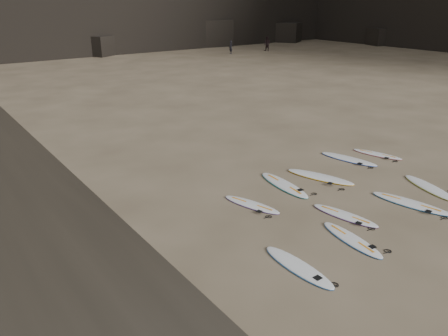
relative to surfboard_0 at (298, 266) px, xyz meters
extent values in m
plane|color=#897559|center=(4.35, 0.94, -0.04)|extent=(240.00, 240.00, 0.00)
cube|color=black|center=(12.35, 45.94, 1.12)|extent=(4.23, 4.46, 2.33)
cube|color=black|center=(29.35, 46.94, 1.75)|extent=(5.95, 5.19, 3.59)
cube|color=black|center=(42.35, 44.94, 1.40)|extent=(5.31, 5.56, 2.88)
cube|color=black|center=(50.35, 32.94, 1.16)|extent=(4.39, 4.01, 2.41)
ellipsoid|color=white|center=(0.00, 0.00, 0.00)|extent=(0.59, 2.44, 0.09)
ellipsoid|color=white|center=(2.28, 0.07, 0.00)|extent=(0.89, 2.42, 0.09)
ellipsoid|color=white|center=(3.33, 1.17, 0.00)|extent=(0.97, 2.40, 0.08)
ellipsoid|color=white|center=(5.87, 0.41, 0.01)|extent=(1.19, 2.80, 0.10)
ellipsoid|color=white|center=(7.66, 0.73, 0.00)|extent=(1.40, 2.64, 0.09)
ellipsoid|color=white|center=(1.37, 3.60, 0.00)|extent=(1.14, 2.30, 0.08)
ellipsoid|color=white|center=(3.43, 4.16, 0.01)|extent=(0.99, 2.83, 0.10)
ellipsoid|color=white|center=(5.13, 3.89, 0.01)|extent=(1.56, 2.87, 0.10)
ellipsoid|color=white|center=(7.69, 4.55, 0.00)|extent=(1.17, 2.72, 0.10)
ellipsoid|color=white|center=(9.26, 4.19, 0.00)|extent=(1.11, 2.31, 0.08)
imported|color=black|center=(26.27, 37.79, 0.75)|extent=(0.43, 0.61, 1.59)
imported|color=black|center=(31.78, 37.22, 0.89)|extent=(0.90, 1.05, 1.86)
camera|label=1|loc=(-7.39, -6.75, 6.70)|focal=35.00mm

